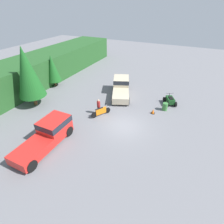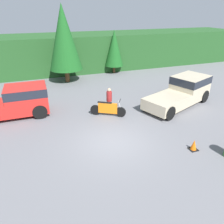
{
  "view_description": "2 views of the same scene",
  "coord_description": "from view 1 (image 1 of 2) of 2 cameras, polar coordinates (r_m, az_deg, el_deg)",
  "views": [
    {
      "loc": [
        -13.13,
        -4.84,
        10.71
      ],
      "look_at": [
        0.5,
        1.6,
        0.95
      ],
      "focal_mm": 28.0,
      "sensor_mm": 36.0,
      "label": 1
    },
    {
      "loc": [
        -3.34,
        -9.16,
        6.42
      ],
      "look_at": [
        0.5,
        1.6,
        0.95
      ],
      "focal_mm": 35.0,
      "sensor_mm": 36.0,
      "label": 2
    }
  ],
  "objects": [
    {
      "name": "ground_plane",
      "position": [
        17.62,
        4.02,
        -4.61
      ],
      "size": [
        80.0,
        80.0,
        0.0
      ],
      "primitive_type": "plane",
      "color": "slate"
    },
    {
      "name": "quad_atv",
      "position": [
        22.14,
        18.4,
        3.57
      ],
      "size": [
        2.13,
        1.88,
        1.22
      ],
      "rotation": [
        0.0,
        0.0,
        0.48
      ],
      "color": "black",
      "rests_on": "ground_plane"
    },
    {
      "name": "steel_barrel",
      "position": [
        20.76,
        16.91,
        1.71
      ],
      "size": [
        0.58,
        0.58,
        0.88
      ],
      "color": "#387A38",
      "rests_on": "ground_plane"
    },
    {
      "name": "dirt_bike",
      "position": [
        18.94,
        -3.63,
        0.16
      ],
      "size": [
        2.08,
        1.31,
        1.16
      ],
      "rotation": [
        0.0,
        0.0,
        -0.53
      ],
      "color": "black",
      "rests_on": "ground_plane"
    },
    {
      "name": "tree_left",
      "position": [
        21.52,
        -25.93,
        11.56
      ],
      "size": [
        3.01,
        3.01,
        6.85
      ],
      "color": "brown",
      "rests_on": "ground_plane"
    },
    {
      "name": "rider_person",
      "position": [
        19.02,
        -4.38,
        1.95
      ],
      "size": [
        0.44,
        0.44,
        1.76
      ],
      "rotation": [
        0.0,
        0.0,
        -0.25
      ],
      "color": "navy",
      "rests_on": "ground_plane"
    },
    {
      "name": "hillside_backdrop",
      "position": [
        26.16,
        -30.78,
        8.55
      ],
      "size": [
        44.0,
        6.0,
        3.8
      ],
      "color": "#235123",
      "rests_on": "ground_plane"
    },
    {
      "name": "traffic_cone",
      "position": [
        19.87,
        13.25,
        0.19
      ],
      "size": [
        0.42,
        0.42,
        0.55
      ],
      "color": "black",
      "rests_on": "ground_plane"
    },
    {
      "name": "pickup_truck_second",
      "position": [
        23.29,
        2.97,
        8.29
      ],
      "size": [
        5.92,
        3.93,
        1.94
      ],
      "rotation": [
        0.0,
        0.0,
        0.38
      ],
      "color": "beige",
      "rests_on": "ground_plane"
    },
    {
      "name": "pickup_truck_red",
      "position": [
        16.07,
        -20.09,
        -6.55
      ],
      "size": [
        5.65,
        2.14,
        1.94
      ],
      "rotation": [
        0.0,
        0.0,
        -0.01
      ],
      "color": "red",
      "rests_on": "ground_plane"
    },
    {
      "name": "tree_mid_left",
      "position": [
        26.36,
        -18.89,
        13.31
      ],
      "size": [
        1.96,
        1.96,
        4.45
      ],
      "color": "brown",
      "rests_on": "ground_plane"
    }
  ]
}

